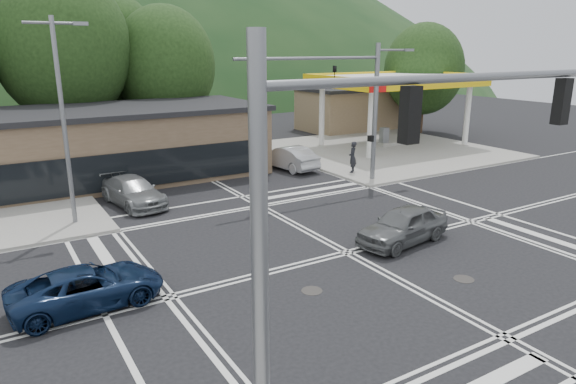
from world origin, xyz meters
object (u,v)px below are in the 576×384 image
pedestrian (353,157)px  car_grey_center (403,225)px  car_blue_west (87,287)px  car_queue_b (227,157)px  car_northbound (133,191)px  car_queue_a (288,157)px

pedestrian → car_grey_center: bearing=17.6°
car_blue_west → car_queue_b: size_ratio=1.07×
car_queue_b → car_northbound: 9.12m
car_queue_b → pedestrian: (6.02, -5.72, 0.40)m
car_queue_a → car_northbound: bearing=6.5°
car_queue_a → car_northbound: car_queue_a is taller
car_grey_center → pedestrian: (5.56, 10.40, 0.38)m
car_northbound → pedestrian: 13.59m
car_blue_west → car_queue_a: bearing=-52.7°
car_blue_west → car_grey_center: size_ratio=1.04×
car_grey_center → car_queue_b: bearing=172.5°
car_queue_a → car_queue_b: bearing=-42.6°
car_northbound → pedestrian: bearing=-11.0°
car_queue_a → car_queue_b: car_queue_a is taller
car_blue_west → car_queue_a: 19.67m
car_grey_center → car_northbound: (-8.00, 11.01, -0.04)m
car_blue_west → pedestrian: 19.98m
car_blue_west → car_northbound: bearing=-25.4°
car_grey_center → car_queue_a: (2.89, 13.80, 0.02)m
car_queue_b → car_grey_center: bearing=84.0°
car_blue_west → car_queue_a: car_queue_a is taller
car_queue_a → car_queue_b: size_ratio=1.10×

